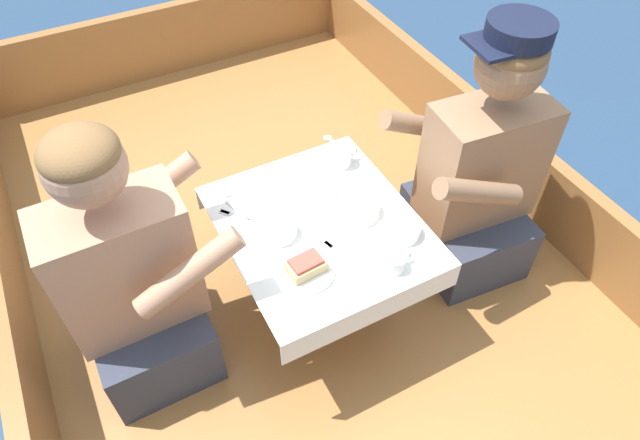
# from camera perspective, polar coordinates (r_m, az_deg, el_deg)

# --- Properties ---
(ground_plane) EXTENTS (60.00, 60.00, 0.00)m
(ground_plane) POSITION_cam_1_polar(r_m,az_deg,el_deg) (2.44, 0.40, -12.32)
(ground_plane) COLOR navy
(boat_deck) EXTENTS (2.09, 3.74, 0.28)m
(boat_deck) POSITION_cam_1_polar(r_m,az_deg,el_deg) (2.31, 0.42, -10.55)
(boat_deck) COLOR #9E6B38
(boat_deck) RESTS_ON ground_plane
(gunwale_port) EXTENTS (0.06, 3.74, 0.33)m
(gunwale_port) POSITION_cam_1_polar(r_m,az_deg,el_deg) (2.02, -27.05, -16.17)
(gunwale_port) COLOR #936033
(gunwale_port) RESTS_ON boat_deck
(gunwale_starboard) EXTENTS (0.06, 3.74, 0.33)m
(gunwale_starboard) POSITION_cam_1_polar(r_m,az_deg,el_deg) (2.55, 21.13, 2.97)
(gunwale_starboard) COLOR #936033
(gunwale_starboard) RESTS_ON boat_deck
(bow_coaming) EXTENTS (1.97, 0.06, 0.38)m
(bow_coaming) POSITION_cam_1_polar(r_m,az_deg,el_deg) (3.40, -14.98, 17.06)
(bow_coaming) COLOR #936033
(bow_coaming) RESTS_ON boat_deck
(cockpit_table) EXTENTS (0.62, 0.71, 0.43)m
(cockpit_table) POSITION_cam_1_polar(r_m,az_deg,el_deg) (1.92, 0.00, -1.42)
(cockpit_table) COLOR #B2B2B7
(cockpit_table) RESTS_ON boat_deck
(person_port) EXTENTS (0.52, 0.44, 0.98)m
(person_port) POSITION_cam_1_polar(r_m,az_deg,el_deg) (1.85, -18.16, -5.98)
(person_port) COLOR #333847
(person_port) RESTS_ON boat_deck
(person_starboard) EXTENTS (0.55, 0.48, 1.02)m
(person_starboard) POSITION_cam_1_polar(r_m,az_deg,el_deg) (2.12, 15.51, 4.16)
(person_starboard) COLOR #333847
(person_starboard) RESTS_ON boat_deck
(plate_sandwich) EXTENTS (0.18, 0.18, 0.01)m
(plate_sandwich) POSITION_cam_1_polar(r_m,az_deg,el_deg) (1.75, -1.40, -5.12)
(plate_sandwich) COLOR white
(plate_sandwich) RESTS_ON cockpit_table
(plate_bread) EXTENTS (0.21, 0.21, 0.01)m
(plate_bread) POSITION_cam_1_polar(r_m,az_deg,el_deg) (1.99, -1.21, 3.18)
(plate_bread) COLOR white
(plate_bread) RESTS_ON cockpit_table
(sandwich) EXTENTS (0.12, 0.09, 0.05)m
(sandwich) POSITION_cam_1_polar(r_m,az_deg,el_deg) (1.73, -1.42, -4.56)
(sandwich) COLOR tan
(sandwich) RESTS_ON plate_sandwich
(bowl_port_near) EXTENTS (0.12, 0.12, 0.04)m
(bowl_port_near) POSITION_cam_1_polar(r_m,az_deg,el_deg) (1.84, -4.16, -0.93)
(bowl_port_near) COLOR white
(bowl_port_near) RESTS_ON cockpit_table
(bowl_starboard_near) EXTENTS (0.12, 0.12, 0.04)m
(bowl_starboard_near) POSITION_cam_1_polar(r_m,az_deg,el_deg) (1.85, 8.24, -0.91)
(bowl_starboard_near) COLOR white
(bowl_starboard_near) RESTS_ON cockpit_table
(bowl_center_far) EXTENTS (0.14, 0.14, 0.04)m
(bowl_center_far) POSITION_cam_1_polar(r_m,az_deg,el_deg) (1.90, 3.84, 1.18)
(bowl_center_far) COLOR white
(bowl_center_far) RESTS_ON cockpit_table
(coffee_cup_port) EXTENTS (0.10, 0.07, 0.05)m
(coffee_cup_port) POSITION_cam_1_polar(r_m,az_deg,el_deg) (1.75, 7.49, -4.19)
(coffee_cup_port) COLOR white
(coffee_cup_port) RESTS_ON cockpit_table
(coffee_cup_starboard) EXTENTS (0.10, 0.08, 0.07)m
(coffee_cup_starboard) POSITION_cam_1_polar(r_m,az_deg,el_deg) (2.07, 2.21, 6.40)
(coffee_cup_starboard) COLOR white
(coffee_cup_starboard) RESTS_ON cockpit_table
(utensil_spoon_center) EXTENTS (0.08, 0.16, 0.01)m
(utensil_spoon_center) POSITION_cam_1_polar(r_m,az_deg,el_deg) (2.18, 1.57, 7.75)
(utensil_spoon_center) COLOR silver
(utensil_spoon_center) RESTS_ON cockpit_table
(utensil_spoon_port) EXTENTS (0.15, 0.10, 0.01)m
(utensil_spoon_port) POSITION_cam_1_polar(r_m,az_deg,el_deg) (1.99, -7.90, 2.55)
(utensil_spoon_port) COLOR silver
(utensil_spoon_port) RESTS_ON cockpit_table
(utensil_fork_port) EXTENTS (0.12, 0.15, 0.00)m
(utensil_fork_port) POSITION_cam_1_polar(r_m,az_deg,el_deg) (1.92, -8.21, 0.31)
(utensil_fork_port) COLOR silver
(utensil_fork_port) RESTS_ON cockpit_table
(utensil_fork_starboard) EXTENTS (0.06, 0.17, 0.00)m
(utensil_fork_starboard) POSITION_cam_1_polar(r_m,az_deg,el_deg) (1.79, 1.96, -3.38)
(utensil_fork_starboard) COLOR silver
(utensil_fork_starboard) RESTS_ON cockpit_table
(utensil_knife_port) EXTENTS (0.02, 0.17, 0.00)m
(utensil_knife_port) POSITION_cam_1_polar(r_m,az_deg,el_deg) (1.76, 4.52, -5.06)
(utensil_knife_port) COLOR silver
(utensil_knife_port) RESTS_ON cockpit_table
(utensil_knife_starboard) EXTENTS (0.07, 0.16, 0.00)m
(utensil_knife_starboard) POSITION_cam_1_polar(r_m,az_deg,el_deg) (1.95, -8.63, 1.28)
(utensil_knife_starboard) COLOR silver
(utensil_knife_starboard) RESTS_ON cockpit_table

